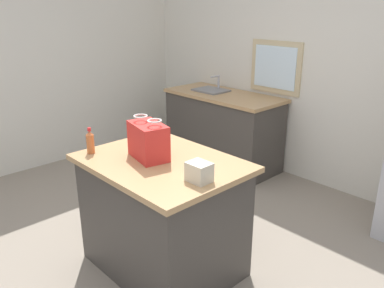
{
  "coord_description": "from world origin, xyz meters",
  "views": [
    {
      "loc": [
        2.09,
        -1.63,
        1.95
      ],
      "look_at": [
        0.04,
        0.3,
        0.94
      ],
      "focal_mm": 36.87,
      "sensor_mm": 36.0,
      "label": 1
    }
  ],
  "objects_px": {
    "kitchen_island": "(163,215)",
    "bottle": "(90,142)",
    "small_box": "(199,172)",
    "shopping_bag": "(148,141)"
  },
  "relations": [
    {
      "from": "shopping_bag",
      "to": "bottle",
      "type": "relative_size",
      "value": 1.8
    },
    {
      "from": "shopping_bag",
      "to": "small_box",
      "type": "xyz_separation_m",
      "value": [
        0.53,
        -0.01,
        -0.07
      ]
    },
    {
      "from": "kitchen_island",
      "to": "shopping_bag",
      "type": "height_order",
      "value": "shopping_bag"
    },
    {
      "from": "shopping_bag",
      "to": "bottle",
      "type": "bearing_deg",
      "value": -146.14
    },
    {
      "from": "kitchen_island",
      "to": "bottle",
      "type": "distance_m",
      "value": 0.77
    },
    {
      "from": "kitchen_island",
      "to": "small_box",
      "type": "height_order",
      "value": "small_box"
    },
    {
      "from": "kitchen_island",
      "to": "small_box",
      "type": "xyz_separation_m",
      "value": [
        0.43,
        -0.05,
        0.51
      ]
    },
    {
      "from": "small_box",
      "to": "bottle",
      "type": "xyz_separation_m",
      "value": [
        -0.91,
        -0.24,
        0.02
      ]
    },
    {
      "from": "shopping_bag",
      "to": "kitchen_island",
      "type": "bearing_deg",
      "value": 19.19
    },
    {
      "from": "kitchen_island",
      "to": "shopping_bag",
      "type": "relative_size",
      "value": 3.28
    }
  ]
}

